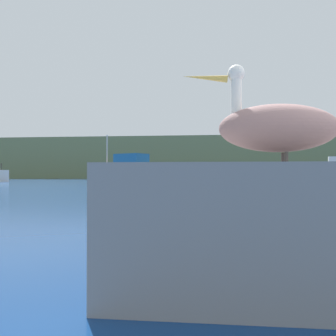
% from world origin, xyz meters
% --- Properties ---
extents(hillside_backdrop, '(140.00, 16.32, 7.28)m').
position_xyz_m(hillside_backdrop, '(0.00, 70.72, 3.64)').
color(hillside_backdrop, '#6B7A51').
rests_on(hillside_backdrop, ground).
extents(pier_dock, '(2.47, 2.21, 0.89)m').
position_xyz_m(pier_dock, '(-1.33, 0.11, 0.44)').
color(pier_dock, gray).
rests_on(pier_dock, ground).
extents(pelican, '(1.26, 0.46, 0.83)m').
position_xyz_m(pelican, '(-1.35, 0.11, 1.21)').
color(pelican, gray).
rests_on(pelican, pier_dock).
extents(fishing_boat_orange, '(6.98, 5.02, 4.49)m').
position_xyz_m(fishing_boat_orange, '(-10.08, 32.11, 0.98)').
color(fishing_boat_orange, orange).
rests_on(fishing_boat_orange, ground).
extents(fishing_boat_yellow, '(5.21, 2.54, 4.21)m').
position_xyz_m(fishing_boat_yellow, '(10.19, 40.28, 0.89)').
color(fishing_boat_yellow, yellow).
rests_on(fishing_boat_yellow, ground).
extents(mooring_buoy, '(0.65, 0.65, 0.65)m').
position_xyz_m(mooring_buoy, '(1.82, 11.67, 0.33)').
color(mooring_buoy, red).
rests_on(mooring_buoy, ground).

